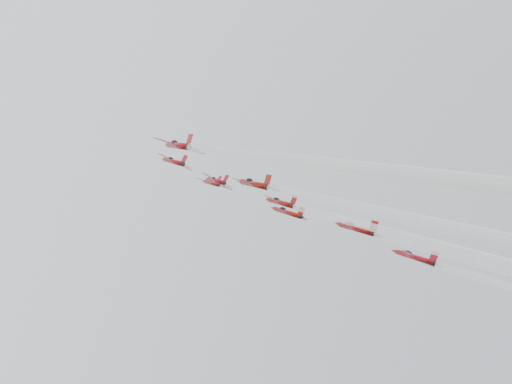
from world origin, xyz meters
TOP-DOWN VIEW (x-y plane):
  - jet_lead at (2.12, 23.98)m, footprint 9.78×11.94m
  - jet_row2_left at (-15.26, 12.92)m, footprint 9.16×11.19m
  - jet_row2_center at (-3.13, 13.70)m, footprint 8.87×10.83m
  - jet_row2_right at (17.88, 12.19)m, footprint 10.37×12.66m
  - jet_center at (3.66, -37.90)m, footprint 9.42×81.86m
  - jet_rear_farleft at (-29.21, -49.25)m, footprint 8.90×77.37m
  - jet_rear_left at (-10.96, -48.42)m, footprint 9.64×83.80m

SIDE VIEW (x-z plane):
  - jet_rear_farleft at x=-29.21m, z-range 93.38..153.76m
  - jet_rear_left at x=-10.96m, z-range 91.52..156.91m
  - jet_center at x=3.66m, z-range 100.44..164.31m
  - jet_row2_right at x=17.88m, z-range 166.34..176.28m
  - jet_row2_left at x=-15.26m, z-range 167.47..176.26m
  - jet_row2_center at x=-3.13m, z-range 168.21..176.71m
  - jet_lead at x=2.12m, z-range 175.76..185.14m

